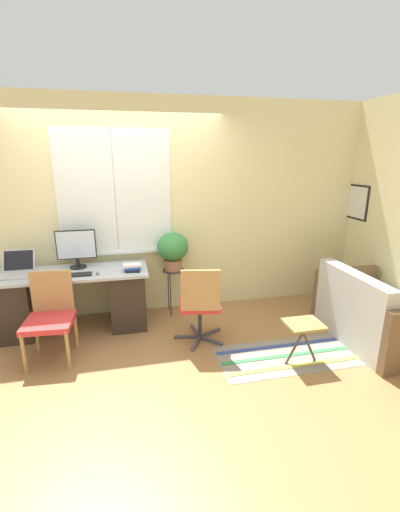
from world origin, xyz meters
The scene contains 16 objects.
ground_plane centered at (0.00, 0.00, 0.00)m, with size 14.00×14.00×0.00m, color #9E7042.
wall_back_with_window centered at (0.00, 0.72, 1.36)m, with size 9.00×0.12×2.70m.
wall_right_with_picture centered at (3.21, 0.00, 1.35)m, with size 0.08×9.00×2.70m.
desk centered at (-0.62, 0.32, 0.38)m, with size 1.73×0.64×0.72m.
laptop centered at (-1.20, 0.35, 0.77)m, with size 0.34×0.37×0.25m.
monitor centered at (-0.56, 0.46, 0.96)m, with size 0.45×0.19×0.46m.
keyboard centered at (-0.56, 0.17, 0.73)m, with size 0.36×0.12×0.02m.
mouse centered at (-0.32, 0.15, 0.74)m, with size 0.04×0.07×0.03m.
book_stack centered at (0.07, 0.21, 0.76)m, with size 0.21×0.17×0.08m.
desk_chair_wooden centered at (-0.77, -0.24, 0.46)m, with size 0.48×0.49×0.88m.
office_chair_swivel centered at (0.76, -0.30, 0.46)m, with size 0.57×0.57×0.89m.
couch_loveseat centered at (2.66, -0.68, 0.29)m, with size 0.84×1.29×0.81m.
plant_stand centered at (0.59, 0.51, 0.53)m, with size 0.27×0.27×0.60m.
potted_plant centered at (0.59, 0.51, 0.88)m, with size 0.40×0.40×0.48m.
floor_rug_striped centered at (1.63, -0.78, 0.00)m, with size 1.56×0.66×0.01m.
folding_stool centered at (1.66, -0.91, 0.39)m, with size 0.35×0.30×0.44m.
Camera 1 is at (0.02, -3.64, 1.99)m, focal length 24.00 mm.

